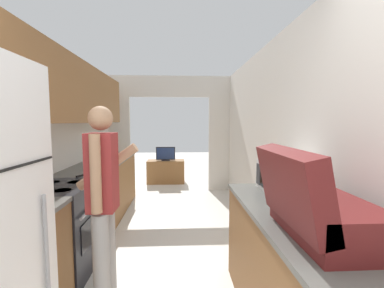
{
  "coord_description": "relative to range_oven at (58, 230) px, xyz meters",
  "views": [
    {
      "loc": [
        0.2,
        -0.51,
        1.54
      ],
      "look_at": [
        0.38,
        2.94,
        1.23
      ],
      "focal_mm": 24.0,
      "sensor_mm": 36.0,
      "label": 1
    }
  ],
  "objects": [
    {
      "name": "suitcase",
      "position": [
        1.93,
        -1.19,
        0.61
      ],
      "size": [
        0.5,
        0.68,
        0.49
      ],
      "color": "#5B1919",
      "rests_on": "counter_right"
    },
    {
      "name": "wall_far_with_doorway",
      "position": [
        1.0,
        3.08,
        0.99
      ],
      "size": [
        3.01,
        0.06,
        2.5
      ],
      "color": "white",
      "rests_on": "ground_plane"
    },
    {
      "name": "wall_right",
      "position": [
        2.33,
        -0.07,
        0.79
      ],
      "size": [
        0.06,
        7.45,
        2.5
      ],
      "color": "white",
      "rests_on": "ground_plane"
    },
    {
      "name": "counter_right",
      "position": [
        2.0,
        -0.86,
        -0.01
      ],
      "size": [
        0.62,
        1.72,
        0.91
      ],
      "color": "brown",
      "rests_on": "ground_plane"
    },
    {
      "name": "wall_left",
      "position": [
        -0.25,
        0.36,
        1.09
      ],
      "size": [
        0.38,
        7.45,
        2.5
      ],
      "color": "white",
      "rests_on": "ground_plane"
    },
    {
      "name": "tv_cabinet",
      "position": [
        0.87,
        3.83,
        -0.18
      ],
      "size": [
        0.92,
        0.42,
        0.57
      ],
      "color": "brown",
      "rests_on": "ground_plane"
    },
    {
      "name": "range_oven",
      "position": [
        0.0,
        0.0,
        0.0
      ],
      "size": [
        0.66,
        0.73,
        1.05
      ],
      "color": "black",
      "rests_on": "ground_plane"
    },
    {
      "name": "knife",
      "position": [
        0.08,
        0.48,
        0.45
      ],
      "size": [
        0.13,
        0.31,
        0.02
      ],
      "rotation": [
        0.0,
        0.0,
        -0.47
      ],
      "color": "#B7B7BC",
      "rests_on": "counter_left"
    },
    {
      "name": "microwave",
      "position": [
        2.11,
        -0.34,
        0.58
      ],
      "size": [
        0.35,
        0.5,
        0.27
      ],
      "color": "white",
      "rests_on": "counter_right"
    },
    {
      "name": "counter_left",
      "position": [
        -0.01,
        1.1,
        -0.01
      ],
      "size": [
        0.62,
        3.7,
        0.91
      ],
      "color": "brown",
      "rests_on": "ground_plane"
    },
    {
      "name": "television",
      "position": [
        0.87,
        3.79,
        0.27
      ],
      "size": [
        0.47,
        0.16,
        0.34
      ],
      "color": "black",
      "rests_on": "tv_cabinet"
    },
    {
      "name": "person",
      "position": [
        0.59,
        -0.48,
        0.43
      ],
      "size": [
        0.53,
        0.38,
        1.65
      ],
      "rotation": [
        0.0,
        0.0,
        1.55
      ],
      "color": "#9E9E9E",
      "rests_on": "ground_plane"
    }
  ]
}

